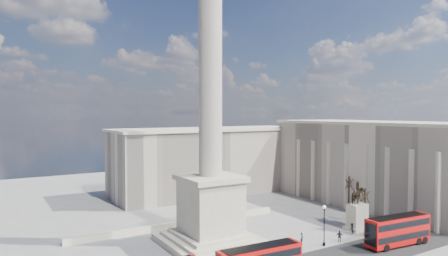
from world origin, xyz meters
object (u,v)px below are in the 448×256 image
object	(u,v)px
victorian_lamp	(324,222)
pedestrian_standing	(352,229)
red_bus_c	(398,230)
equestrian_statue	(357,213)
pedestrian_crossing	(340,236)
nelsons_column	(210,162)
pedestrian_walking	(302,238)

from	to	relation	value
victorian_lamp	pedestrian_standing	bearing A→B (deg)	13.18
red_bus_c	equestrian_statue	xyz separation A→B (m)	(1.51, 9.13, 0.54)
red_bus_c	pedestrian_crossing	bearing A→B (deg)	143.65
pedestrian_crossing	pedestrian_standing	bearing A→B (deg)	-109.52
victorian_lamp	pedestrian_crossing	bearing A→B (deg)	-1.58
victorian_lamp	nelsons_column	bearing A→B (deg)	146.33
victorian_lamp	equestrian_statue	world-z (taller)	equestrian_statue
red_bus_c	equestrian_statue	distance (m)	9.27
nelsons_column	pedestrian_standing	bearing A→B (deg)	-18.54
pedestrian_walking	victorian_lamp	bearing A→B (deg)	-83.23
victorian_lamp	red_bus_c	bearing A→B (deg)	-30.84
pedestrian_standing	pedestrian_walking	bearing A→B (deg)	-22.62
pedestrian_crossing	pedestrian_walking	bearing A→B (deg)	22.71
nelsons_column	equestrian_statue	size ratio (longest dim) A/B	5.86
nelsons_column	pedestrian_standing	xyz separation A→B (m)	(23.09, -7.74, -12.01)
red_bus_c	victorian_lamp	distance (m)	11.53
nelsons_column	red_bus_c	xyz separation A→B (m)	(24.44, -15.60, -10.49)
victorian_lamp	pedestrian_crossing	size ratio (longest dim) A/B	3.30
equestrian_statue	pedestrian_walking	bearing A→B (deg)	-177.10
nelsons_column	pedestrian_crossing	xyz separation A→B (m)	(17.94, -9.82, -11.96)
nelsons_column	pedestrian_walking	bearing A→B (deg)	-29.95
red_bus_c	pedestrian_standing	distance (m)	8.12
equestrian_statue	pedestrian_crossing	xyz separation A→B (m)	(-8.02, -3.35, -2.01)
equestrian_statue	pedestrian_walking	world-z (taller)	equestrian_statue
nelsons_column	pedestrian_walking	xyz separation A→B (m)	(12.42, -7.16, -12.03)
nelsons_column	victorian_lamp	size ratio (longest dim) A/B	7.89
nelsons_column	pedestrian_crossing	distance (m)	23.69
equestrian_statue	pedestrian_crossing	bearing A→B (deg)	-157.32
equestrian_statue	pedestrian_walking	xyz separation A→B (m)	(-13.53, -0.69, -2.09)
nelsons_column	pedestrian_standing	distance (m)	27.16
pedestrian_walking	pedestrian_standing	size ratio (longest dim) A/B	0.97
red_bus_c	pedestrian_crossing	world-z (taller)	red_bus_c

